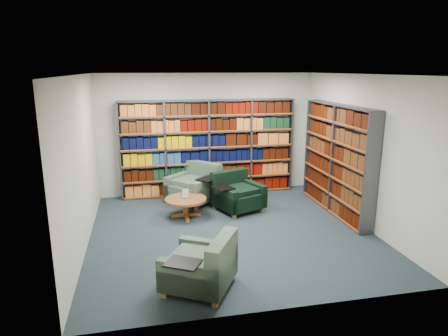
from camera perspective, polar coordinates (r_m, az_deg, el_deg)
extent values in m
cube|color=black|center=(7.40, 0.98, -9.07)|extent=(5.00, 5.00, 0.01)
cube|color=white|center=(6.80, 1.08, 13.25)|extent=(5.00, 5.00, 0.01)
cube|color=beige|center=(9.38, -2.42, 4.85)|extent=(5.00, 0.01, 2.80)
cube|color=beige|center=(4.65, 7.99, -4.94)|extent=(5.00, 0.01, 2.80)
cube|color=beige|center=(6.87, -19.80, 0.59)|extent=(0.01, 5.00, 2.80)
cube|color=beige|center=(7.91, 19.03, 2.34)|extent=(0.01, 5.00, 2.80)
cube|color=#47494F|center=(9.28, -2.23, 2.86)|extent=(4.00, 0.28, 2.20)
cube|color=silver|center=(9.40, -2.37, 3.01)|extent=(4.00, 0.02, 2.20)
cube|color=#D84C0A|center=(9.15, -2.09, 2.71)|extent=(4.00, 0.01, 2.20)
cube|color=#CE6424|center=(9.50, -2.18, -2.60)|extent=(3.88, 0.21, 0.29)
cube|color=black|center=(9.40, -2.20, -0.46)|extent=(3.88, 0.21, 0.29)
cube|color=#BA8C00|center=(9.31, -2.22, 1.72)|extent=(3.88, 0.21, 0.29)
cube|color=black|center=(9.24, -2.24, 3.94)|extent=(3.88, 0.21, 0.29)
cube|color=#3C1E0A|center=(9.19, -2.26, 6.20)|extent=(3.88, 0.21, 0.29)
cube|color=#CE6424|center=(9.14, -2.29, 8.47)|extent=(3.88, 0.21, 0.29)
cube|color=#47494F|center=(8.40, 15.82, 1.14)|extent=(0.28, 2.50, 2.20)
cube|color=silver|center=(8.46, 16.61, 1.17)|extent=(0.02, 2.50, 2.20)
cube|color=#D84C0A|center=(8.34, 15.03, 1.10)|extent=(0.02, 2.50, 2.20)
cube|color=black|center=(8.64, 15.42, -4.83)|extent=(0.21, 2.38, 0.29)
cube|color=black|center=(8.53, 15.58, -2.50)|extent=(0.21, 2.38, 0.29)
cube|color=black|center=(8.44, 15.74, -0.11)|extent=(0.21, 2.38, 0.29)
cube|color=#3C1E0A|center=(8.36, 15.91, 2.33)|extent=(0.21, 2.38, 0.29)
cube|color=black|center=(8.30, 16.08, 4.80)|extent=(0.21, 2.38, 0.29)
cube|color=black|center=(8.25, 16.25, 7.32)|extent=(0.21, 2.38, 0.29)
cube|color=#012837|center=(8.88, -4.40, -3.22)|extent=(1.32, 1.32, 0.33)
cube|color=#012837|center=(9.09, -2.99, -1.42)|extent=(0.79, 0.82, 0.75)
cube|color=#012837|center=(9.10, -6.34, -2.30)|extent=(0.78, 0.75, 0.50)
cube|color=#012837|center=(8.62, -2.37, -3.15)|extent=(0.78, 0.75, 0.50)
cube|color=black|center=(8.47, -2.32, -1.55)|extent=(0.57, 0.57, 0.03)
cube|color=olive|center=(8.91, -7.85, -4.73)|extent=(0.10, 0.10, 0.10)
cube|color=olive|center=(8.43, -3.98, -5.72)|extent=(0.10, 0.10, 0.10)
cube|color=olive|center=(9.46, -4.73, -3.52)|extent=(0.10, 0.10, 0.10)
cube|color=olive|center=(9.01, -0.94, -4.37)|extent=(0.10, 0.10, 0.10)
cube|color=black|center=(8.38, 2.05, -4.40)|extent=(1.12, 1.12, 0.31)
cube|color=black|center=(8.58, 0.75, -2.59)|extent=(0.88, 0.50, 0.69)
cube|color=black|center=(8.15, -0.04, -4.34)|extent=(0.45, 0.85, 0.46)
cube|color=black|center=(8.56, 4.05, -3.47)|extent=(0.45, 0.85, 0.46)
cube|color=black|center=(8.01, -0.14, -2.79)|extent=(0.46, 0.51, 0.02)
cube|color=olive|center=(7.98, 1.44, -6.90)|extent=(0.09, 0.09, 0.10)
cube|color=olive|center=(8.38, 5.45, -5.90)|extent=(0.09, 0.09, 0.10)
cube|color=olive|center=(8.53, -1.32, -5.47)|extent=(0.09, 0.09, 0.10)
cube|color=olive|center=(8.91, 2.57, -4.62)|extent=(0.09, 0.09, 0.10)
cube|color=#012837|center=(5.55, -3.60, -14.56)|extent=(1.15, 1.15, 0.30)
cube|color=#012837|center=(5.37, -0.27, -13.34)|extent=(0.58, 0.83, 0.68)
cube|color=#012837|center=(5.82, -2.30, -12.32)|extent=(0.80, 0.54, 0.45)
cube|color=#012837|center=(5.23, -5.09, -15.59)|extent=(0.80, 0.54, 0.45)
cube|color=black|center=(5.09, -5.87, -13.36)|extent=(0.52, 0.48, 0.02)
cube|color=olive|center=(6.05, -5.49, -14.17)|extent=(0.09, 0.09, 0.09)
cube|color=olive|center=(5.50, -8.49, -17.36)|extent=(0.09, 0.09, 0.09)
cube|color=olive|center=(5.84, 1.02, -15.23)|extent=(0.09, 0.09, 0.09)
cube|color=olive|center=(5.27, -1.31, -18.75)|extent=(0.09, 0.09, 0.09)
cylinder|color=brown|center=(7.99, -5.51, -4.49)|extent=(0.83, 0.83, 0.05)
cylinder|color=brown|center=(8.05, -5.48, -5.73)|extent=(0.11, 0.11, 0.33)
cube|color=brown|center=(8.10, -5.45, -6.71)|extent=(0.60, 0.07, 0.06)
cube|color=brown|center=(8.10, -5.45, -6.71)|extent=(0.07, 0.60, 0.06)
cube|color=black|center=(7.98, -5.51, -4.31)|extent=(0.09, 0.05, 0.01)
cube|color=white|center=(7.95, -5.53, -3.65)|extent=(0.13, 0.01, 0.18)
cube|color=#145926|center=(7.96, -5.53, -3.63)|extent=(0.14, 0.00, 0.20)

